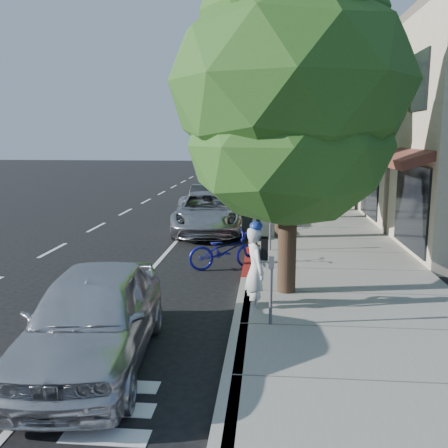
# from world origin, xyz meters

# --- Properties ---
(ground) EXTENTS (120.00, 120.00, 0.00)m
(ground) POSITION_xyz_m (0.00, 0.00, 0.00)
(ground) COLOR black
(ground) RESTS_ON ground
(sidewalk) EXTENTS (4.60, 56.00, 0.15)m
(sidewalk) POSITION_xyz_m (2.30, 8.00, 0.07)
(sidewalk) COLOR gray
(sidewalk) RESTS_ON ground
(curb) EXTENTS (0.30, 56.00, 0.15)m
(curb) POSITION_xyz_m (0.00, 8.00, 0.07)
(curb) COLOR #9E998E
(curb) RESTS_ON ground
(curb_red_segment) EXTENTS (0.32, 4.00, 0.15)m
(curb_red_segment) POSITION_xyz_m (0.00, 1.00, 0.07)
(curb_red_segment) COLOR maroon
(curb_red_segment) RESTS_ON ground
(storefront_building) EXTENTS (10.00, 36.00, 7.00)m
(storefront_building) POSITION_xyz_m (9.60, 18.00, 3.50)
(storefront_building) COLOR beige
(storefront_building) RESTS_ON ground
(street_tree_0) EXTENTS (5.06, 5.06, 7.42)m
(street_tree_0) POSITION_xyz_m (0.90, -2.00, 4.46)
(street_tree_0) COLOR black
(street_tree_0) RESTS_ON ground
(street_tree_1) EXTENTS (4.65, 4.65, 7.52)m
(street_tree_1) POSITION_xyz_m (0.90, 4.00, 4.63)
(street_tree_1) COLOR black
(street_tree_1) RESTS_ON ground
(street_tree_2) EXTENTS (3.87, 3.87, 7.11)m
(street_tree_2) POSITION_xyz_m (0.90, 10.00, 4.49)
(street_tree_2) COLOR black
(street_tree_2) RESTS_ON ground
(street_tree_3) EXTENTS (4.98, 4.98, 8.51)m
(street_tree_3) POSITION_xyz_m (0.90, 16.00, 5.30)
(street_tree_3) COLOR black
(street_tree_3) RESTS_ON ground
(street_tree_4) EXTENTS (4.41, 4.41, 7.52)m
(street_tree_4) POSITION_xyz_m (0.90, 22.00, 4.68)
(street_tree_4) COLOR black
(street_tree_4) RESTS_ON ground
(street_tree_5) EXTENTS (4.47, 4.47, 7.83)m
(street_tree_5) POSITION_xyz_m (0.90, 28.00, 4.90)
(street_tree_5) COLOR black
(street_tree_5) RESTS_ON ground
(cyclist) EXTENTS (0.59, 0.74, 1.75)m
(cyclist) POSITION_xyz_m (0.25, -3.00, 0.88)
(cyclist) COLOR silver
(cyclist) RESTS_ON ground
(bicycle) EXTENTS (2.07, 1.28, 1.03)m
(bicycle) POSITION_xyz_m (-0.66, 0.28, 0.51)
(bicycle) COLOR navy
(bicycle) RESTS_ON ground
(silver_suv) EXTENTS (2.96, 5.47, 1.46)m
(silver_suv) POSITION_xyz_m (-1.78, 5.50, 0.73)
(silver_suv) COLOR #A7A7AB
(silver_suv) RESTS_ON ground
(dark_sedan) EXTENTS (1.62, 4.24, 1.38)m
(dark_sedan) POSITION_xyz_m (-2.20, 9.00, 0.69)
(dark_sedan) COLOR black
(dark_sedan) RESTS_ON ground
(white_pickup) EXTENTS (2.65, 6.26, 1.80)m
(white_pickup) POSITION_xyz_m (-0.65, 17.88, 0.90)
(white_pickup) COLOR silver
(white_pickup) RESTS_ON ground
(dark_suv_far) EXTENTS (2.29, 4.60, 1.51)m
(dark_suv_far) POSITION_xyz_m (-0.93, 26.71, 0.75)
(dark_suv_far) COLOR black
(dark_suv_far) RESTS_ON ground
(near_car_a) EXTENTS (2.17, 4.58, 1.51)m
(near_car_a) POSITION_xyz_m (-2.20, -5.50, 0.76)
(near_car_a) COLOR silver
(near_car_a) RESTS_ON ground
(pedestrian) EXTENTS (1.04, 0.87, 1.95)m
(pedestrian) POSITION_xyz_m (2.26, 8.45, 1.13)
(pedestrian) COLOR black
(pedestrian) RESTS_ON sidewalk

